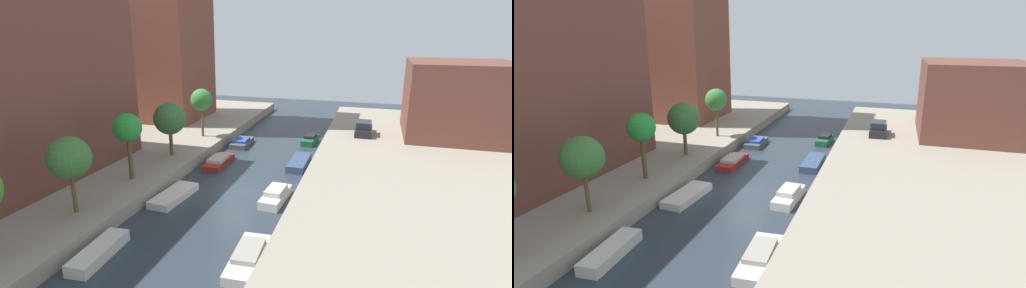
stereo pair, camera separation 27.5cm
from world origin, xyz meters
The scene contains 18 objects.
ground_plane centered at (0.00, 0.00, 0.00)m, with size 84.00×84.00×0.00m, color #28333D.
quay_left centered at (-15.00, 0.00, 0.50)m, with size 20.00×64.00×1.00m, color gray.
quay_right centered at (15.00, 0.00, 0.50)m, with size 20.00×64.00×1.00m, color gray.
apartment_tower_far centered at (-16.00, 18.43, 14.95)m, with size 10.00×9.66×27.89m, color brown.
low_block_right centered at (18.00, 18.93, 4.90)m, with size 10.00×10.47×7.81m, color brown.
street_tree_1 centered at (-7.40, -8.02, 4.53)m, with size 2.62×2.62×4.86m.
street_tree_2 centered at (-7.40, -2.07, 4.93)m, with size 2.13×2.13×5.08m.
street_tree_3 centered at (-7.40, 4.12, 4.34)m, with size 2.87×2.87×4.80m.
street_tree_4 centered at (-7.40, 10.89, 4.87)m, with size 2.29×2.29×5.06m.
parked_car centered at (8.94, 16.66, 1.61)m, with size 1.82×4.17×1.48m.
moored_boat_left_1 centered at (-3.80, -10.60, 0.34)m, with size 1.54×4.23×0.67m.
moored_boat_left_2 centered at (-3.64, -2.52, 0.27)m, with size 1.99×4.53×0.54m.
moored_boat_left_3 centered at (-3.45, 5.55, 0.30)m, with size 1.61×4.37×0.72m.
moored_boat_left_4 centered at (-3.38, 11.95, 0.34)m, with size 1.82×3.84×0.80m.
moored_boat_right_1 centered at (4.12, -8.73, 0.36)m, with size 1.85×4.61×0.83m.
moored_boat_right_2 centered at (3.56, -0.64, 0.42)m, with size 1.64×3.93×0.99m.
moored_boat_right_3 centered at (3.73, 7.31, 0.32)m, with size 1.53×4.59×0.63m.
moored_boat_right_4 centered at (3.44, 14.98, 0.40)m, with size 1.50×3.45×0.92m.
Camera 1 is at (9.87, -26.02, 11.97)m, focal length 27.50 mm.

